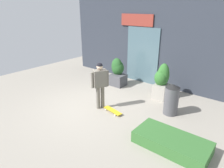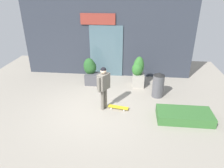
% 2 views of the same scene
% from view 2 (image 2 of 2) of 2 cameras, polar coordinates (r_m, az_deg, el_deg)
% --- Properties ---
extents(ground_plane, '(12.00, 12.00, 0.00)m').
position_cam_2_polar(ground_plane, '(7.77, -4.46, -6.81)').
color(ground_plane, gray).
extents(building_facade, '(8.18, 0.31, 3.93)m').
position_cam_2_polar(building_facade, '(10.19, -1.42, 12.97)').
color(building_facade, '#2D333D').
rests_on(building_facade, ground_plane).
extents(skateboarder, '(0.45, 0.55, 1.63)m').
position_cam_2_polar(skateboarder, '(7.30, -2.32, -0.02)').
color(skateboarder, '#666056').
rests_on(skateboarder, ground_plane).
extents(skateboard, '(0.78, 0.34, 0.08)m').
position_cam_2_polar(skateboard, '(7.72, 1.74, -6.42)').
color(skateboard, gold).
rests_on(skateboard, ground_plane).
extents(planter_box_left, '(0.56, 0.60, 1.38)m').
position_cam_2_polar(planter_box_left, '(9.28, 7.22, 3.55)').
color(planter_box_left, gray).
rests_on(planter_box_left, ground_plane).
extents(planter_box_right, '(0.70, 0.62, 1.22)m').
position_cam_2_polar(planter_box_right, '(9.55, -5.91, 3.62)').
color(planter_box_right, '#47474C').
rests_on(planter_box_right, ground_plane).
extents(trash_bin, '(0.47, 0.47, 1.05)m').
position_cam_2_polar(trash_bin, '(8.56, 12.62, -0.18)').
color(trash_bin, '#4C4C51').
rests_on(trash_bin, ground_plane).
extents(hedge_ledge, '(1.83, 0.90, 0.31)m').
position_cam_2_polar(hedge_ledge, '(7.49, 19.31, -8.24)').
color(hedge_ledge, '#33662D').
rests_on(hedge_ledge, ground_plane).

